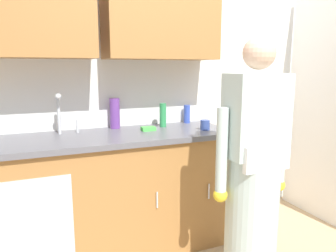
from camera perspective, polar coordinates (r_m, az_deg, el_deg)
kitchen_wall_with_uppers at (r=2.79m, az=-4.09°, el=11.15°), size 4.80×0.44×2.70m
closet_door_panel at (r=3.24m, az=27.59°, el=2.34°), size 0.04×1.10×2.10m
counter_cabinet at (r=2.59m, az=-10.56°, el=-12.22°), size 1.90×0.62×0.90m
countertop at (r=2.45m, az=-10.86°, el=-1.97°), size 1.96×0.66×0.04m
sink at (r=2.41m, az=-17.46°, el=-2.30°), size 0.50×0.36×0.35m
person_at_sink at (r=2.17m, az=14.87°, el=-10.04°), size 0.55×0.34×1.62m
bottle_dish_liquid at (r=2.67m, az=-9.45°, el=2.24°), size 0.08×0.08×0.25m
bottle_cleaner_spray at (r=2.71m, az=-0.91°, el=1.95°), size 0.06×0.06×0.20m
bottle_soap at (r=2.91m, az=3.39°, el=2.14°), size 0.06×0.06×0.16m
cup_by_sink at (r=2.59m, az=6.61°, el=0.19°), size 0.08×0.08×0.08m
sponge at (r=2.56m, az=-3.52°, el=-0.49°), size 0.11×0.07×0.03m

